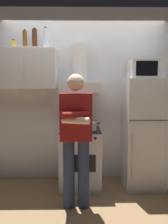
{
  "coord_description": "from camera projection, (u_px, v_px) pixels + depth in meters",
  "views": [
    {
      "loc": [
        -0.03,
        -2.95,
        1.48
      ],
      "look_at": [
        0.0,
        0.0,
        1.15
      ],
      "focal_mm": 35.24,
      "sensor_mm": 36.0,
      "label": 1
    }
  ],
  "objects": [
    {
      "name": "stove_oven",
      "position": [
        80.0,
        158.0,
        3.3
      ],
      "size": [
        0.6,
        0.62,
        0.87
      ],
      "color": "white",
      "rests_on": "ground_plane"
    },
    {
      "name": "bottle_spice_jar",
      "position": [
        14.0,
        44.0,
        3.23
      ],
      "size": [
        0.06,
        0.06,
        0.13
      ],
      "color": "gold",
      "rests_on": "upper_cabinet"
    },
    {
      "name": "bottle_beer_brown",
      "position": [
        25.0,
        40.0,
        3.22
      ],
      "size": [
        0.07,
        0.07,
        0.27
      ],
      "color": "brown",
      "rests_on": "upper_cabinet"
    },
    {
      "name": "ground_plane",
      "position": [
        84.0,
        193.0,
        3.1
      ],
      "size": [
        7.0,
        7.0,
        0.0
      ],
      "primitive_type": "plane",
      "color": "olive"
    },
    {
      "name": "bottle_rum_dark",
      "position": [
        35.0,
        39.0,
        3.25
      ],
      "size": [
        0.08,
        0.08,
        0.3
      ],
      "color": "#47230F",
      "rests_on": "upper_cabinet"
    },
    {
      "name": "person_standing",
      "position": [
        76.0,
        136.0,
        2.64
      ],
      "size": [
        0.38,
        0.33,
        1.64
      ],
      "color": "navy",
      "rests_on": "ground_plane"
    },
    {
      "name": "bottle_vodka_clear",
      "position": [
        46.0,
        38.0,
        3.2
      ],
      "size": [
        0.08,
        0.08,
        0.3
      ],
      "color": "silver",
      "rests_on": "upper_cabinet"
    },
    {
      "name": "back_wall_tiled",
      "position": [
        84.0,
        96.0,
        3.54
      ],
      "size": [
        4.8,
        0.1,
        2.7
      ],
      "primitive_type": "cube",
      "color": "white",
      "rests_on": "ground_plane"
    },
    {
      "name": "cooking_pot",
      "position": [
        90.0,
        126.0,
        3.12
      ],
      "size": [
        0.3,
        0.2,
        0.12
      ],
      "color": "#B7BABF",
      "rests_on": "stove_oven"
    },
    {
      "name": "refrigerator",
      "position": [
        144.0,
        133.0,
        3.27
      ],
      "size": [
        0.6,
        0.62,
        1.6
      ],
      "color": "silver",
      "rests_on": "ground_plane"
    },
    {
      "name": "microwave",
      "position": [
        146.0,
        69.0,
        3.18
      ],
      "size": [
        0.48,
        0.37,
        0.28
      ],
      "color": "silver",
      "rests_on": "refrigerator"
    },
    {
      "name": "range_hood",
      "position": [
        80.0,
        80.0,
        3.29
      ],
      "size": [
        0.6,
        0.44,
        0.75
      ],
      "color": "white"
    },
    {
      "name": "upper_cabinet",
      "position": [
        27.0,
        69.0,
        3.26
      ],
      "size": [
        0.9,
        0.37,
        0.6
      ],
      "color": "silver"
    }
  ]
}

